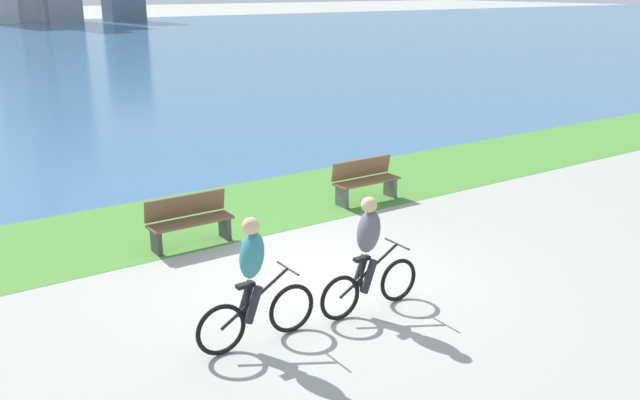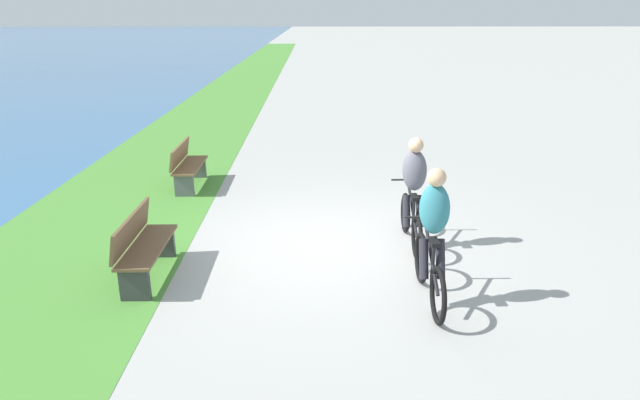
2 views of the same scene
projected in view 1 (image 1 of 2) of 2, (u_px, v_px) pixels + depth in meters
The scene contains 6 objects.
ground_plane at pixel (319, 280), 10.56m from camera, with size 300.00×300.00×0.00m, color #9E9E99.
grass_strip_bayside at pixel (213, 214), 13.58m from camera, with size 120.00×3.33×0.01m, color #478433.
cyclist_lead at pixel (369, 256), 9.32m from camera, with size 1.69×0.52×1.69m.
cyclist_trailing at pixel (254, 283), 8.43m from camera, with size 1.71×0.52×1.72m.
bench_near_path at pixel (189, 221), 11.86m from camera, with size 1.50×0.47×0.90m.
bench_far_along_path at pixel (365, 180), 14.30m from camera, with size 1.50×0.47×0.90m.
Camera 1 is at (-5.42, -8.01, 4.41)m, focal length 37.87 mm.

